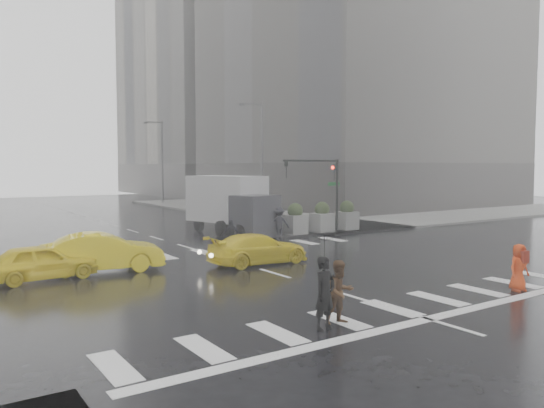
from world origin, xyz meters
TOP-DOWN VIEW (x-y plane):
  - ground at (0.00, 0.00)m, footprint 120.00×120.00m
  - sidewalk_ne at (19.50, 17.50)m, footprint 35.00×35.00m
  - building_ne at (29.00, 27.00)m, footprint 26.05×26.05m
  - building_ne_far at (29.00, 56.00)m, footprint 26.05×26.05m
  - road_markings at (0.00, 0.00)m, footprint 18.00×48.00m
  - traffic_signal_pole at (9.01, 8.01)m, footprint 4.45×0.42m
  - street_lamp_near at (10.87, 18.00)m, footprint 2.15×0.22m
  - street_lamp_far at (10.87, 38.00)m, footprint 2.15×0.22m
  - planter_west at (7.00, 8.20)m, footprint 1.10×1.10m
  - planter_mid at (9.00, 8.20)m, footprint 1.10×1.10m
  - planter_east at (11.00, 8.20)m, footprint 1.10×1.10m
  - pedestrian_black at (-2.85, -6.43)m, footprint 1.14×1.15m
  - pedestrian_brown at (-2.22, -6.28)m, footprint 0.86×0.70m
  - pedestrian_orange at (5.01, -6.81)m, footprint 0.82×0.59m
  - pedestrian_far_a at (1.11, 5.32)m, footprint 0.92×0.56m
  - pedestrian_far_b at (5.54, 7.72)m, footprint 1.33×1.15m
  - taxi_front at (-7.60, 3.67)m, footprint 3.95×1.79m
  - taxi_mid at (-5.34, 3.98)m, footprint 4.80×2.41m
  - taxi_rear at (0.53, 2.00)m, footprint 3.90×1.86m
  - box_truck at (4.45, 10.90)m, footprint 2.47×6.58m

SIDE VIEW (x-z plane):
  - ground at x=0.00m, z-range 0.00..0.00m
  - road_markings at x=0.00m, z-range 0.00..0.01m
  - sidewalk_ne at x=19.50m, z-range 0.00..0.15m
  - taxi_rear at x=0.53m, z-range 0.00..1.27m
  - taxi_front at x=-7.60m, z-range 0.00..1.31m
  - taxi_mid at x=-5.34m, z-range 0.00..1.51m
  - pedestrian_orange at x=5.01m, z-range 0.01..1.56m
  - pedestrian_far_a at x=1.11m, z-range 0.00..1.58m
  - pedestrian_brown at x=-2.22m, z-range 0.00..1.66m
  - pedestrian_far_b at x=5.54m, z-range 0.00..1.80m
  - planter_west at x=7.00m, z-range 0.08..1.88m
  - planter_mid at x=9.00m, z-range 0.08..1.88m
  - planter_east at x=11.00m, z-range 0.08..1.88m
  - pedestrian_black at x=-2.85m, z-range 0.35..2.78m
  - box_truck at x=4.45m, z-range 0.12..3.61m
  - traffic_signal_pole at x=9.01m, z-range 0.97..5.47m
  - street_lamp_near at x=10.87m, z-range 0.45..9.45m
  - street_lamp_far at x=10.87m, z-range 0.45..9.45m
  - building_ne_far at x=29.00m, z-range -1.73..34.27m
  - building_ne at x=29.00m, z-range -1.79..40.21m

